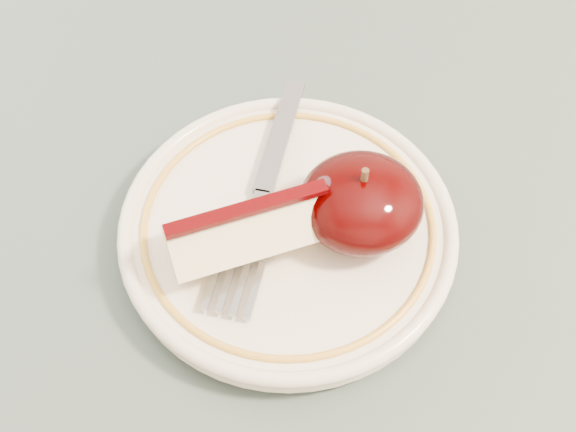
{
  "coord_description": "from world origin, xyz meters",
  "views": [
    {
      "loc": [
        0.01,
        -0.29,
        1.15
      ],
      "look_at": [
        0.01,
        -0.04,
        0.78
      ],
      "focal_mm": 50.0,
      "sensor_mm": 36.0,
      "label": 1
    }
  ],
  "objects_px": {
    "plate": "(288,230)",
    "fork": "(262,194)",
    "table": "(270,262)",
    "apple_half": "(361,203)"
  },
  "relations": [
    {
      "from": "plate",
      "to": "fork",
      "type": "relative_size",
      "value": 1.15
    },
    {
      "from": "table",
      "to": "apple_half",
      "type": "distance_m",
      "value": 0.14
    },
    {
      "from": "table",
      "to": "plate",
      "type": "xyz_separation_m",
      "value": [
        0.01,
        -0.04,
        0.1
      ]
    },
    {
      "from": "plate",
      "to": "apple_half",
      "type": "bearing_deg",
      "value": 1.37
    },
    {
      "from": "fork",
      "to": "plate",
      "type": "bearing_deg",
      "value": -127.55
    },
    {
      "from": "table",
      "to": "plate",
      "type": "bearing_deg",
      "value": -71.84
    },
    {
      "from": "table",
      "to": "fork",
      "type": "bearing_deg",
      "value": -97.27
    },
    {
      "from": "plate",
      "to": "apple_half",
      "type": "distance_m",
      "value": 0.05
    },
    {
      "from": "table",
      "to": "apple_half",
      "type": "bearing_deg",
      "value": -35.13
    },
    {
      "from": "table",
      "to": "fork",
      "type": "distance_m",
      "value": 0.11
    }
  ]
}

